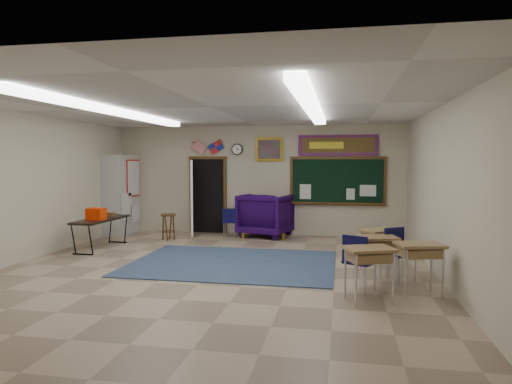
% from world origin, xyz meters
% --- Properties ---
extents(floor, '(9.00, 9.00, 0.00)m').
position_xyz_m(floor, '(0.00, 0.00, 0.00)').
color(floor, tan).
rests_on(floor, ground).
extents(back_wall, '(8.00, 0.04, 3.00)m').
position_xyz_m(back_wall, '(0.00, 4.50, 1.50)').
color(back_wall, '#B6AF93').
rests_on(back_wall, floor).
extents(front_wall, '(8.00, 0.04, 3.00)m').
position_xyz_m(front_wall, '(0.00, -4.50, 1.50)').
color(front_wall, '#B6AF93').
rests_on(front_wall, floor).
extents(left_wall, '(0.04, 9.00, 3.00)m').
position_xyz_m(left_wall, '(-4.00, 0.00, 1.50)').
color(left_wall, '#B6AF93').
rests_on(left_wall, floor).
extents(right_wall, '(0.04, 9.00, 3.00)m').
position_xyz_m(right_wall, '(4.00, 0.00, 1.50)').
color(right_wall, '#B6AF93').
rests_on(right_wall, floor).
extents(ceiling, '(8.00, 9.00, 0.04)m').
position_xyz_m(ceiling, '(0.00, 0.00, 3.00)').
color(ceiling, silver).
rests_on(ceiling, back_wall).
extents(area_rug, '(4.00, 3.00, 0.02)m').
position_xyz_m(area_rug, '(0.20, 0.80, 0.01)').
color(area_rug, '#334562').
rests_on(area_rug, floor).
extents(fluorescent_strips, '(3.86, 6.00, 0.10)m').
position_xyz_m(fluorescent_strips, '(0.00, 0.00, 2.94)').
color(fluorescent_strips, white).
rests_on(fluorescent_strips, ceiling).
extents(doorway, '(1.10, 0.89, 2.16)m').
position_xyz_m(doorway, '(-1.50, 4.35, 1.06)').
color(doorway, black).
rests_on(doorway, back_wall).
extents(chalkboard, '(2.55, 0.14, 1.30)m').
position_xyz_m(chalkboard, '(2.20, 4.46, 1.46)').
color(chalkboard, '#503217').
rests_on(chalkboard, back_wall).
extents(bulletin_board, '(2.10, 0.05, 0.55)m').
position_xyz_m(bulletin_board, '(2.20, 4.47, 2.45)').
color(bulletin_board, '#B40F1B').
rests_on(bulletin_board, back_wall).
extents(framed_art_print, '(0.75, 0.05, 0.65)m').
position_xyz_m(framed_art_print, '(0.35, 4.47, 2.35)').
color(framed_art_print, olive).
rests_on(framed_art_print, back_wall).
extents(wall_clock, '(0.32, 0.05, 0.32)m').
position_xyz_m(wall_clock, '(-0.55, 4.47, 2.35)').
color(wall_clock, black).
rests_on(wall_clock, back_wall).
extents(wall_flags, '(1.16, 0.06, 0.70)m').
position_xyz_m(wall_flags, '(-1.40, 4.44, 2.48)').
color(wall_flags, red).
rests_on(wall_flags, back_wall).
extents(storage_cabinet, '(0.59, 1.25, 2.20)m').
position_xyz_m(storage_cabinet, '(-3.71, 3.85, 1.10)').
color(storage_cabinet, '#AAAAA6').
rests_on(storage_cabinet, floor).
extents(wingback_armchair, '(1.52, 1.55, 1.16)m').
position_xyz_m(wingback_armchair, '(0.32, 4.15, 0.58)').
color(wingback_armchair, '#1A0537').
rests_on(wingback_armchair, floor).
extents(student_chair_reading, '(0.42, 0.42, 0.78)m').
position_xyz_m(student_chair_reading, '(-0.60, 3.85, 0.39)').
color(student_chair_reading, '#080832').
rests_on(student_chair_reading, floor).
extents(student_chair_desk_a, '(0.61, 0.61, 0.90)m').
position_xyz_m(student_chair_desk_a, '(2.61, -0.72, 0.45)').
color(student_chair_desk_a, '#080832').
rests_on(student_chair_desk_a, floor).
extents(student_chair_desk_b, '(0.61, 0.61, 0.89)m').
position_xyz_m(student_chair_desk_b, '(3.32, 0.06, 0.44)').
color(student_chair_desk_b, '#080832').
rests_on(student_chair_desk_b, floor).
extents(student_desk_front_left, '(0.74, 0.62, 0.78)m').
position_xyz_m(student_desk_front_left, '(2.91, -0.11, 0.44)').
color(student_desk_front_left, olive).
rests_on(student_desk_front_left, floor).
extents(student_desk_front_right, '(0.81, 0.78, 0.78)m').
position_xyz_m(student_desk_front_right, '(3.02, 0.69, 0.44)').
color(student_desk_front_right, olive).
rests_on(student_desk_front_right, floor).
extents(student_desk_back_left, '(0.80, 0.71, 0.80)m').
position_xyz_m(student_desk_back_left, '(2.71, -1.25, 0.45)').
color(student_desk_back_left, olive).
rests_on(student_desk_back_left, floor).
extents(student_desk_back_right, '(0.77, 0.65, 0.80)m').
position_xyz_m(student_desk_back_right, '(3.48, -0.78, 0.45)').
color(student_desk_back_right, olive).
rests_on(student_desk_back_right, floor).
extents(folding_table, '(0.63, 1.72, 0.97)m').
position_xyz_m(folding_table, '(-3.16, 1.73, 0.38)').
color(folding_table, black).
rests_on(folding_table, floor).
extents(wooden_stool, '(0.38, 0.38, 0.67)m').
position_xyz_m(wooden_stool, '(-2.06, 3.11, 0.35)').
color(wooden_stool, '#523018').
rests_on(wooden_stool, floor).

